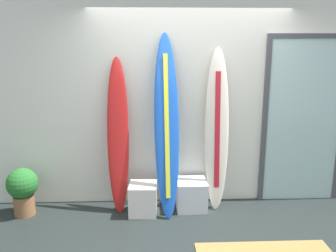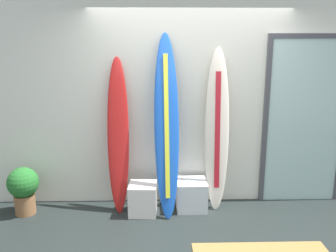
% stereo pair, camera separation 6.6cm
% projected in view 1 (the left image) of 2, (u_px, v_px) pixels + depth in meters
% --- Properties ---
extents(ground, '(8.00, 8.00, 0.04)m').
position_uv_depth(ground, '(199.00, 251.00, 3.70)').
color(ground, '#202726').
extents(wall_back, '(7.20, 0.20, 2.80)m').
position_uv_depth(wall_back, '(188.00, 97.00, 4.64)').
color(wall_back, silver).
rests_on(wall_back, ground).
extents(surfboard_crimson, '(0.28, 0.36, 1.93)m').
position_uv_depth(surfboard_crimson, '(118.00, 138.00, 4.40)').
color(surfboard_crimson, red).
rests_on(surfboard_crimson, ground).
extents(surfboard_cobalt, '(0.33, 0.57, 2.22)m').
position_uv_depth(surfboard_cobalt, '(167.00, 126.00, 4.30)').
color(surfboard_cobalt, blue).
rests_on(surfboard_cobalt, ground).
extents(surfboard_ivory, '(0.31, 0.33, 2.04)m').
position_uv_depth(surfboard_ivory, '(217.00, 131.00, 4.46)').
color(surfboard_ivory, '#EFE1CC').
rests_on(surfboard_ivory, ground).
extents(display_block_left, '(0.38, 0.38, 0.38)m').
position_uv_depth(display_block_left, '(191.00, 194.00, 4.57)').
color(display_block_left, white).
rests_on(display_block_left, ground).
extents(display_block_center, '(0.35, 0.35, 0.39)m').
position_uv_depth(display_block_center, '(143.00, 199.00, 4.43)').
color(display_block_center, white).
rests_on(display_block_center, ground).
extents(glass_door, '(1.08, 0.06, 2.20)m').
position_uv_depth(glass_door, '(303.00, 118.00, 4.64)').
color(glass_door, silver).
rests_on(glass_door, ground).
extents(potted_plant, '(0.38, 0.38, 0.60)m').
position_uv_depth(potted_plant, '(23.00, 188.00, 4.37)').
color(potted_plant, brown).
rests_on(potted_plant, ground).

